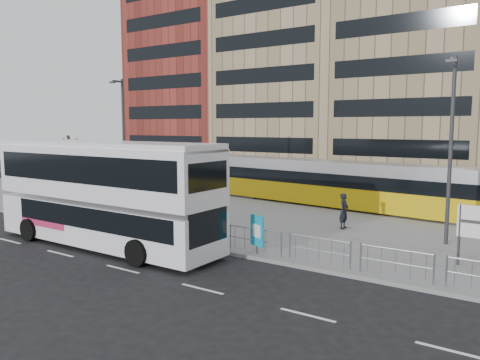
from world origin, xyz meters
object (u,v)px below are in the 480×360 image
Objects in this scene: tram at (346,185)px; bare_tree at (71,134)px; double_decker_bus at (104,190)px; lamp_post_west at (123,136)px; ad_panel at (257,231)px; lamp_post_east at (451,144)px; pedestrian at (344,211)px; traffic_light_west at (90,189)px.

tram is 20.26m from bare_tree.
lamp_post_west reaches higher than double_decker_bus.
lamp_post_east is at bearing 66.91° from ad_panel.
pedestrian is 14.00m from traffic_light_west.
tram is 8.47× the size of traffic_light_west.
pedestrian is 0.22× the size of lamp_post_east.
tram is at bearing 24.93° from lamp_post_west.
lamp_post_west is at bearing 179.76° from ad_panel.
lamp_post_west is at bearing -148.56° from tram.
ad_panel is 0.20× the size of lamp_post_east.
lamp_post_east reaches higher than double_decker_bus.
double_decker_bus reaches higher than ad_panel.
bare_tree is at bearing -150.87° from tram.
bare_tree is (-4.32, -1.12, 0.12)m from lamp_post_west.
lamp_post_west is (-15.25, 6.39, 3.76)m from ad_panel.
bare_tree is (-18.45, -7.68, 3.31)m from tram.
tram is 16.24m from traffic_light_west.
bare_tree is (-25.96, -0.99, 0.21)m from lamp_post_east.
double_decker_bus is 1.43× the size of lamp_post_east.
lamp_post_east is at bearing -35.21° from tram.
traffic_light_west is (-4.19, 2.50, -0.52)m from double_decker_bus.
lamp_post_east reaches higher than traffic_light_west.
traffic_light_west reaches higher than ad_panel.
lamp_post_west reaches higher than ad_panel.
bare_tree is (-20.79, -1.52, 3.91)m from pedestrian.
pedestrian is (1.21, 6.79, -0.04)m from ad_panel.
double_decker_bus is 15.04m from bare_tree.
bare_tree reaches higher than traffic_light_west.
lamp_post_west reaches higher than tram.
lamp_post_east reaches higher than pedestrian.
tram is 3.01× the size of lamp_post_west.
pedestrian is at bearing 1.41° from lamp_post_west.
lamp_post_west is 1.27× the size of bare_tree.
traffic_light_west is at bearing -158.05° from ad_panel.
ad_panel is 11.08m from traffic_light_west.
lamp_post_west reaches higher than lamp_post_east.
double_decker_bus is 12.37m from lamp_post_west.
double_decker_bus reaches higher than pedestrian.
tram is (5.72, 15.35, -0.94)m from double_decker_bus.
lamp_post_east is (21.64, -0.13, -0.10)m from lamp_post_west.
ad_panel is at bearing -78.53° from tram.
double_decker_bus is 7.41m from ad_panel.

